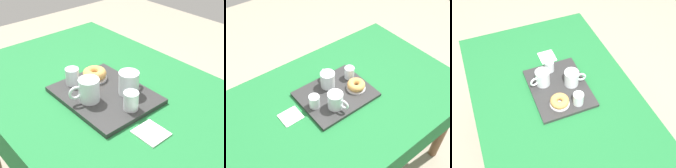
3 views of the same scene
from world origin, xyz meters
The scene contains 9 objects.
dining_table centered at (0.00, 0.00, 0.66)m, with size 1.44×0.95×0.76m.
serving_tray centered at (0.03, -0.04, 0.77)m, with size 0.42×0.34×0.02m, color #2D2D2D.
tea_mug_left centered at (0.03, -0.12, 0.83)m, with size 0.09×0.13×0.10m.
tea_mug_right centered at (0.10, 0.05, 0.83)m, with size 0.09×0.13×0.10m.
water_glass_near centered at (-0.12, -0.09, 0.81)m, with size 0.06×0.06×0.08m.
water_glass_far centered at (0.19, -0.03, 0.82)m, with size 0.06×0.06×0.08m.
donut_plate_left centered at (-0.09, 0.01, 0.78)m, with size 0.11×0.11×0.01m, color silver.
sugar_donut_left centered at (-0.09, 0.01, 0.81)m, with size 0.11×0.11×0.04m, color tan.
paper_napkin centered at (0.32, -0.06, 0.76)m, with size 0.11×0.10×0.01m, color white.
Camera 1 is at (0.87, -0.73, 1.51)m, focal length 49.18 mm.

